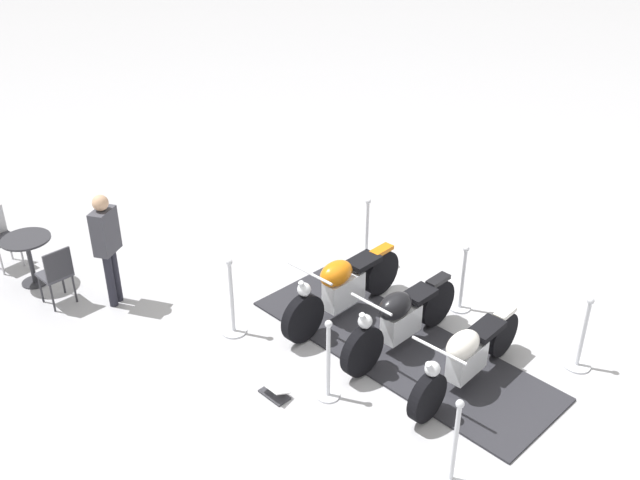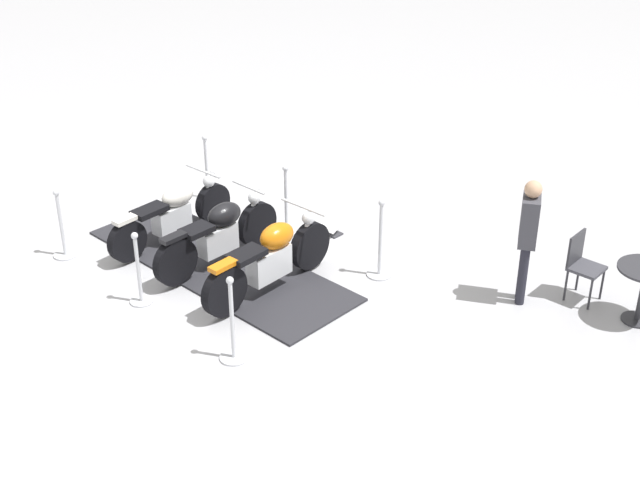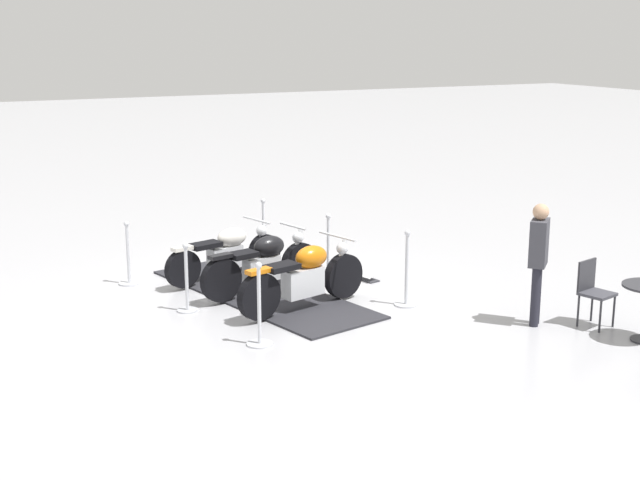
% 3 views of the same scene
% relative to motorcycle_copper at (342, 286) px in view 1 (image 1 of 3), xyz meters
% --- Properties ---
extents(ground_plane, '(80.00, 80.00, 0.00)m').
position_rel_motorcycle_copper_xyz_m(ground_plane, '(0.99, 0.26, -0.51)').
color(ground_plane, '#B2B2B7').
extents(display_platform, '(4.47, 2.36, 0.03)m').
position_rel_motorcycle_copper_xyz_m(display_platform, '(0.99, 0.26, -0.49)').
color(display_platform, '#28282D').
rests_on(display_platform, ground_plane).
extents(motorcycle_copper, '(0.91, 2.23, 0.99)m').
position_rel_motorcycle_copper_xyz_m(motorcycle_copper, '(0.00, 0.00, 0.00)').
color(motorcycle_copper, black).
rests_on(motorcycle_copper, display_platform).
extents(motorcycle_black, '(0.77, 2.13, 0.98)m').
position_rel_motorcycle_copper_xyz_m(motorcycle_black, '(1.00, 0.23, -0.01)').
color(motorcycle_black, black).
rests_on(motorcycle_black, display_platform).
extents(motorcycle_cream, '(0.89, 2.18, 0.89)m').
position_rel_motorcycle_copper_xyz_m(motorcycle_cream, '(2.00, 0.46, -0.04)').
color(motorcycle_cream, black).
rests_on(motorcycle_cream, display_platform).
extents(stanchion_right_rear, '(0.31, 0.31, 1.08)m').
position_rel_motorcycle_copper_xyz_m(stanchion_right_rear, '(3.05, -0.62, -0.14)').
color(stanchion_right_rear, silver).
rests_on(stanchion_right_rear, ground_plane).
extents(stanchion_left_rear, '(0.34, 0.34, 1.04)m').
position_rel_motorcycle_copper_xyz_m(stanchion_left_rear, '(2.45, 1.97, -0.19)').
color(stanchion_left_rear, silver).
rests_on(stanchion_left_rear, ground_plane).
extents(stanchion_right_front, '(0.34, 0.34, 1.15)m').
position_rel_motorcycle_copper_xyz_m(stanchion_right_front, '(-0.47, -1.44, -0.15)').
color(stanchion_right_front, silver).
rests_on(stanchion_right_front, ground_plane).
extents(stanchion_left_mid, '(0.31, 0.31, 1.02)m').
position_rel_motorcycle_copper_xyz_m(stanchion_left_mid, '(0.69, 1.56, -0.16)').
color(stanchion_left_mid, silver).
rests_on(stanchion_left_mid, ground_plane).
extents(stanchion_left_front, '(0.35, 0.35, 1.11)m').
position_rel_motorcycle_copper_xyz_m(stanchion_left_front, '(-1.07, 1.15, -0.16)').
color(stanchion_left_front, silver).
rests_on(stanchion_left_front, ground_plane).
extents(stanchion_right_mid, '(0.29, 0.29, 1.10)m').
position_rel_motorcycle_copper_xyz_m(stanchion_right_mid, '(1.29, -1.03, -0.11)').
color(stanchion_right_mid, silver).
rests_on(stanchion_right_mid, ground_plane).
extents(info_placard, '(0.42, 0.31, 0.20)m').
position_rel_motorcycle_copper_xyz_m(info_placard, '(0.95, -1.57, -0.44)').
color(info_placard, '#333338').
rests_on(info_placard, ground_plane).
extents(cafe_table, '(0.71, 0.71, 0.77)m').
position_rel_motorcycle_copper_xyz_m(cafe_table, '(-3.16, -3.47, 0.06)').
color(cafe_table, '#2D2D33').
rests_on(cafe_table, ground_plane).
extents(cafe_chair_near_table, '(0.49, 0.49, 0.91)m').
position_rel_motorcycle_copper_xyz_m(cafe_chair_near_table, '(-2.37, -3.26, 0.02)').
color(cafe_chair_near_table, '#2D2D33').
rests_on(cafe_chair_near_table, ground_plane).
extents(bystander_person, '(0.43, 0.44, 1.71)m').
position_rel_motorcycle_copper_xyz_m(bystander_person, '(-2.00, -2.58, 0.51)').
color(bystander_person, '#23232D').
rests_on(bystander_person, ground_plane).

